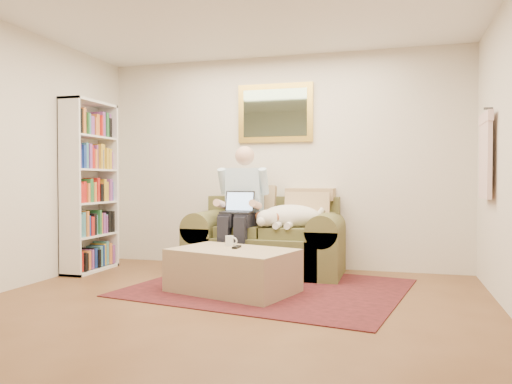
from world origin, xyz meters
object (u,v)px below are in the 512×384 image
at_px(sofa, 266,247).
at_px(bookshelf, 90,186).
at_px(coffee_mug, 229,241).
at_px(sleeping_dog, 291,216).
at_px(seated_man, 240,210).
at_px(ottoman, 233,271).
at_px(laptop, 238,207).

bearing_deg(sofa, bookshelf, -168.24).
bearing_deg(coffee_mug, sleeping_dog, 56.58).
xyz_separation_m(seated_man, coffee_mug, (0.10, -0.66, -0.27)).
relative_size(ottoman, bookshelf, 0.57).
xyz_separation_m(sleeping_dog, ottoman, (-0.37, -0.95, -0.46)).
bearing_deg(laptop, ottoman, -75.80).
xyz_separation_m(laptop, ottoman, (0.20, -0.81, -0.56)).
bearing_deg(ottoman, sofa, 86.79).
height_order(coffee_mug, bookshelf, bookshelf).
relative_size(sofa, sleeping_dog, 2.43).
height_order(sleeping_dog, bookshelf, bookshelf).
xyz_separation_m(seated_man, sleeping_dog, (0.58, 0.07, -0.07)).
bearing_deg(bookshelf, laptop, 6.30).
bearing_deg(coffee_mug, seated_man, 98.29).
relative_size(laptop, ottoman, 0.30).
xyz_separation_m(sofa, laptop, (-0.26, -0.23, 0.47)).
height_order(sofa, coffee_mug, sofa).
relative_size(laptop, coffee_mug, 3.39).
bearing_deg(ottoman, seated_man, 103.14).
height_order(sofa, bookshelf, bookshelf).
bearing_deg(laptop, bookshelf, -173.70).
distance_m(laptop, ottoman, 1.01).
bearing_deg(sofa, laptop, -138.98).
relative_size(seated_man, bookshelf, 0.74).
relative_size(sofa, ottoman, 1.53).
bearing_deg(sofa, coffee_mug, -101.54).
relative_size(sofa, laptop, 5.15).
xyz_separation_m(seated_man, ottoman, (0.20, -0.87, -0.53)).
distance_m(sofa, sleeping_dog, 0.49).
bearing_deg(bookshelf, sofa, 11.76).
bearing_deg(laptop, coffee_mug, -80.77).
xyz_separation_m(sofa, sleeping_dog, (0.31, -0.09, 0.37)).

